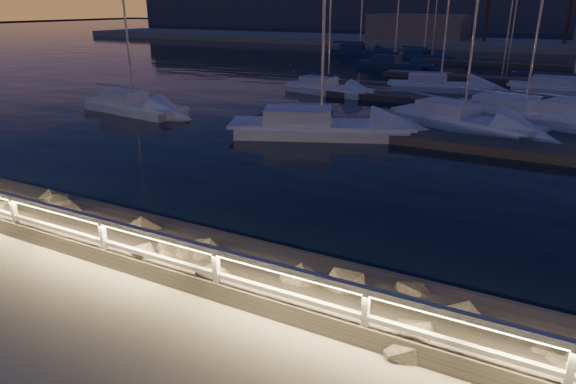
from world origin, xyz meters
name	(u,v)px	position (x,y,z in m)	size (l,w,h in m)	color
ground	(310,326)	(0.00, 0.00, 0.00)	(400.00, 400.00, 0.00)	gray
harbor_water	(509,102)	(0.00, 31.22, -0.97)	(400.00, 440.00, 0.60)	black
guard_rail	(307,287)	(-0.07, 0.00, 0.77)	(44.11, 0.12, 1.06)	silver
riprap	(418,322)	(1.60, 1.27, -0.17)	(30.43, 3.09, 1.50)	#656057
floating_docks	(513,91)	(0.00, 32.50, -0.40)	(22.00, 36.00, 0.40)	#534B44
far_shore	(547,43)	(-0.12, 74.05, 0.29)	(160.00, 14.00, 5.20)	gray
distant_hills	(466,6)	(-22.13, 133.69, 4.74)	(230.00, 37.50, 18.00)	#3C445C
sailboat_a	(132,105)	(-18.86, 14.94, -0.16)	(7.36, 3.02, 12.26)	white
sailboat_b	(316,126)	(-6.95, 14.92, -0.13)	(8.93, 5.66, 14.83)	white
sailboat_e	(326,87)	(-11.63, 26.38, -0.18)	(6.82, 3.07, 11.29)	white
sailboat_f	(460,119)	(-1.24, 19.96, -0.16)	(8.04, 5.14, 13.36)	white
sailboat_g	(520,112)	(1.30, 23.27, -0.16)	(8.73, 4.56, 14.27)	white
sailboat_i	(392,64)	(-12.13, 43.24, -0.15)	(7.70, 3.42, 12.76)	navy
sailboat_j	(437,85)	(-5.02, 31.40, -0.17)	(7.75, 3.89, 12.72)	white
sailboat_k	(568,88)	(3.39, 34.12, -0.17)	(8.31, 2.62, 14.01)	white
sailboat_m	(358,51)	(-20.21, 54.98, -0.14)	(7.82, 2.93, 13.11)	navy
sailboat_n	(422,56)	(-11.78, 53.29, -0.19)	(7.20, 4.40, 11.92)	navy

